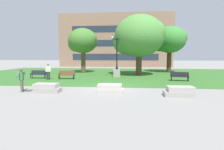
# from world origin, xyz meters

# --- Properties ---
(ground_plane) EXTENTS (140.00, 140.00, 0.00)m
(ground_plane) POSITION_xyz_m (0.00, 0.00, 0.00)
(ground_plane) COLOR gray
(grass_lawn) EXTENTS (40.00, 20.00, 0.02)m
(grass_lawn) POSITION_xyz_m (0.00, 10.00, 0.01)
(grass_lawn) COLOR #336628
(grass_lawn) RESTS_ON ground
(concrete_block_center) EXTENTS (1.85, 0.90, 0.64)m
(concrete_block_center) POSITION_xyz_m (-4.19, -2.26, 0.31)
(concrete_block_center) COLOR #9E9991
(concrete_block_center) RESTS_ON ground
(concrete_block_left) EXTENTS (1.80, 0.90, 0.64)m
(concrete_block_left) POSITION_xyz_m (0.34, -2.15, 0.31)
(concrete_block_left) COLOR #B2ADA3
(concrete_block_left) RESTS_ON ground
(concrete_block_right) EXTENTS (1.87, 0.90, 0.64)m
(concrete_block_right) POSITION_xyz_m (4.91, -2.62, 0.31)
(concrete_block_right) COLOR #9E9991
(concrete_block_right) RESTS_ON ground
(person_skateboarder) EXTENTS (0.44, 1.52, 1.71)m
(person_skateboarder) POSITION_xyz_m (-6.09, -2.24, 0.98)
(person_skateboarder) COLOR brown
(person_skateboarder) RESTS_ON ground
(skateboard) EXTENTS (0.98, 0.70, 0.14)m
(skateboard) POSITION_xyz_m (-5.72, -2.07, 0.09)
(skateboard) COLOR black
(skateboard) RESTS_ON ground
(park_bench_near_left) EXTENTS (1.83, 0.62, 0.90)m
(park_bench_near_left) POSITION_xyz_m (-5.16, 4.53, 0.54)
(park_bench_near_left) COLOR brown
(park_bench_near_left) RESTS_ON grass_lawn
(park_bench_near_right) EXTENTS (1.85, 0.75, 0.90)m
(park_bench_near_right) POSITION_xyz_m (6.87, 4.17, 0.54)
(park_bench_near_right) COLOR black
(park_bench_near_right) RESTS_ON grass_lawn
(park_bench_far_left) EXTENTS (1.82, 0.59, 0.90)m
(park_bench_far_left) POSITION_xyz_m (-8.52, 4.76, 0.54)
(park_bench_far_left) COLOR #1E232D
(park_bench_far_left) RESTS_ON grass_lawn
(lamp_post_left) EXTENTS (1.32, 0.80, 5.02)m
(lamp_post_left) POSITION_xyz_m (0.25, 7.03, 1.04)
(lamp_post_left) COLOR gray
(lamp_post_left) RESTS_ON grass_lawn
(tree_far_right) EXTENTS (4.92, 4.69, 6.91)m
(tree_far_right) POSITION_xyz_m (7.72, 13.01, 4.85)
(tree_far_right) COLOR #42301E
(tree_far_right) RESTS_ON grass_lawn
(tree_far_left) EXTENTS (4.45, 4.24, 6.50)m
(tree_far_left) POSITION_xyz_m (-5.04, 11.23, 4.63)
(tree_far_left) COLOR brown
(tree_far_left) RESTS_ON grass_lawn
(tree_near_left) EXTENTS (6.60, 6.28, 7.72)m
(tree_near_left) POSITION_xyz_m (2.92, 8.83, 4.99)
(tree_near_left) COLOR #4C3823
(tree_near_left) RESTS_ON grass_lawn
(person_bystander_near_lawn) EXTENTS (0.49, 0.53, 1.71)m
(person_bystander_near_lawn) POSITION_xyz_m (-6.96, 3.86, 0.98)
(person_bystander_near_lawn) COLOR #28282D
(person_bystander_near_lawn) RESTS_ON grass_lawn
(building_facade_distant) EXTENTS (25.02, 1.03, 11.64)m
(building_facade_distant) POSITION_xyz_m (-1.27, 24.50, 5.82)
(building_facade_distant) COLOR #8E6B56
(building_facade_distant) RESTS_ON ground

